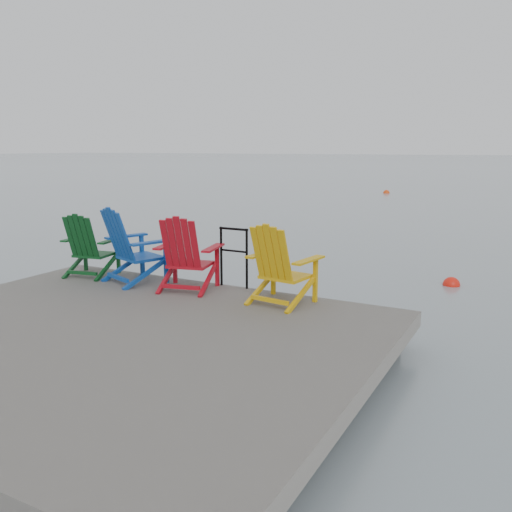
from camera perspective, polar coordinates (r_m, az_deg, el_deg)
The scene contains 9 objects.
ground at distance 6.61m, azimuth -15.25°, elevation -11.84°, with size 400.00×400.00×0.00m, color gray.
dock at distance 6.49m, azimuth -15.41°, elevation -9.01°, with size 6.00×5.00×1.40m.
handrail at distance 8.05m, azimuth -2.35°, elevation 0.48°, with size 0.48×0.04×0.90m.
chair_green at distance 9.15m, azimuth -17.18°, elevation 1.12°, with size 0.91×0.86×1.02m.
chair_blue at distance 8.53m, azimuth -12.96°, elevation 1.10°, with size 1.11×1.06×1.16m.
chair_red at distance 7.92m, azimuth -7.34°, elevation 0.29°, with size 1.00×0.94×1.09m.
chair_yellow at distance 7.17m, azimuth 2.54°, elevation -0.85°, with size 0.94×0.88×1.08m.
buoy_a at distance 10.90m, azimuth 19.87°, elevation -2.92°, with size 0.32×0.32×0.32m, color red.
buoy_b at distance 31.97m, azimuth 13.57°, elevation 6.45°, with size 0.37×0.37×0.37m, color red.
Camera 1 is at (4.26, -4.37, 2.56)m, focal length 38.00 mm.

